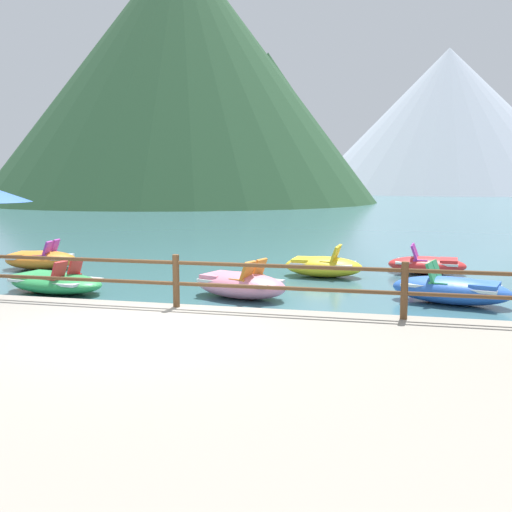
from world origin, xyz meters
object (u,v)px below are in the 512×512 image
Objects in this scene: pedal_boat_3 at (323,266)px; pedal_boat_4 at (427,264)px; pedal_boat_2 at (55,282)px; pedal_boat_1 at (451,290)px; pedal_boat_5 at (41,259)px; pedal_boat_0 at (240,284)px.

pedal_boat_3 reaches higher than pedal_boat_4.
pedal_boat_2 is 10.09m from pedal_boat_4.
pedal_boat_5 is (-11.59, 2.37, -0.02)m from pedal_boat_1.
pedal_boat_4 is at bearing 8.59° from pedal_boat_5.
pedal_boat_5 is (-2.52, 3.20, 0.04)m from pedal_boat_2.
pedal_boat_0 is 0.93× the size of pedal_boat_1.
pedal_boat_4 reaches higher than pedal_boat_2.
pedal_boat_5 is (-6.97, 2.79, -0.02)m from pedal_boat_0.
pedal_boat_4 is (-0.26, 4.08, -0.05)m from pedal_boat_1.
pedal_boat_0 is at bearing -114.40° from pedal_boat_3.
pedal_boat_4 is 11.46m from pedal_boat_5.
pedal_boat_0 is 0.92× the size of pedal_boat_2.
pedal_boat_1 is at bearing 5.25° from pedal_boat_2.
pedal_boat_1 is at bearing -86.33° from pedal_boat_4.
pedal_boat_3 is (5.96, 3.74, 0.05)m from pedal_boat_2.
pedal_boat_5 is (-8.48, -0.53, -0.01)m from pedal_boat_3.
pedal_boat_1 is 1.17× the size of pedal_boat_5.
pedal_boat_0 is at bearing -21.80° from pedal_boat_5.
pedal_boat_4 is at bearing 93.67° from pedal_boat_1.
pedal_boat_1 is at bearing 5.20° from pedal_boat_0.
pedal_boat_4 is at bearing 45.92° from pedal_boat_0.
pedal_boat_4 is 0.98× the size of pedal_boat_5.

